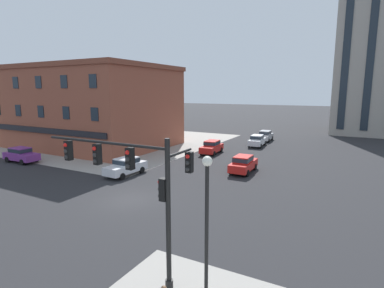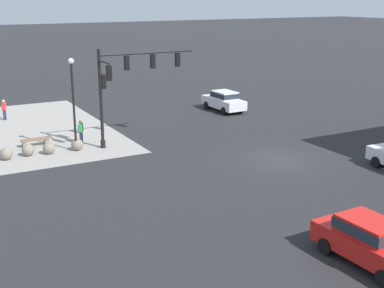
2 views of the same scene
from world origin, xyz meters
TOP-DOWN VIEW (x-y plane):
  - ground_plane at (0.00, 0.00)m, footprint 320.00×320.00m
  - traffic_signal_main at (6.81, -7.26)m, footprint 6.63×2.09m
  - bollard_sphere_curb_a at (9.90, -7.69)m, footprint 0.75×0.75m
  - bollard_sphere_curb_b at (11.65, -7.74)m, footprint 0.75×0.75m
  - bollard_sphere_curb_c at (12.87, -7.94)m, footprint 0.75×0.75m
  - bollard_sphere_curb_d at (14.18, -7.77)m, footprint 0.75×0.75m
  - bench_near_signal at (11.99, -9.95)m, footprint 1.81×0.52m
  - pedestrian_near_bench at (12.41, -18.56)m, footprint 0.41×0.42m
  - pedestrian_at_curb at (9.18, -9.15)m, footprint 0.42×0.41m
  - street_lamp_corner_near at (10.00, -7.56)m, footprint 0.36×0.36m
  - car_main_southbound_far at (4.87, 11.54)m, footprint 1.99×4.45m
  - car_cross_eastbound at (-4.40, -13.21)m, footprint 1.95×4.43m

SIDE VIEW (x-z plane):
  - ground_plane at x=0.00m, z-range 0.00..0.00m
  - bench_near_signal at x=11.99m, z-range 0.08..0.57m
  - bollard_sphere_curb_a at x=9.90m, z-range 0.00..0.75m
  - bollard_sphere_curb_b at x=11.65m, z-range 0.00..0.75m
  - bollard_sphere_curb_c at x=12.87m, z-range 0.00..0.75m
  - bollard_sphere_curb_d at x=14.18m, z-range 0.00..0.75m
  - pedestrian_at_curb at x=9.18m, z-range 0.10..1.66m
  - pedestrian_near_bench at x=12.41m, z-range 0.11..1.72m
  - car_main_southbound_far at x=4.87m, z-range 0.08..1.76m
  - car_cross_eastbound at x=-4.40m, z-range 0.08..1.76m
  - street_lamp_corner_near at x=10.00m, z-range 0.70..6.50m
  - traffic_signal_main at x=6.81m, z-range 1.16..7.43m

